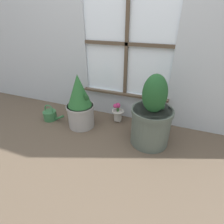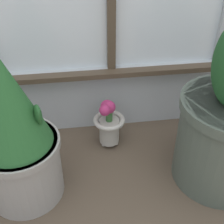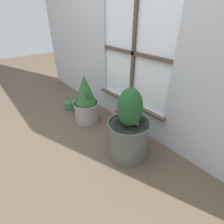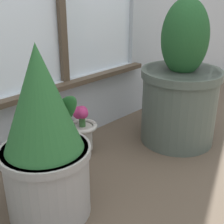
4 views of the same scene
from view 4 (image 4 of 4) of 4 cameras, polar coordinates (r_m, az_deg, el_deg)
The scene contains 4 objects.
ground_plane at distance 1.34m, azimuth 9.67°, elevation -13.79°, with size 10.00×10.00×0.00m, color brown.
potted_plant_left at distance 1.08m, azimuth -12.27°, elevation -5.17°, with size 0.31×0.31×0.63m.
potted_plant_right at distance 1.61m, azimuth 12.40°, elevation 4.27°, with size 0.40×0.40×0.72m.
flower_vase at distance 1.52m, azimuth -5.46°, elevation -2.99°, with size 0.15×0.15×0.25m.
Camera 4 is at (-0.91, -0.57, 0.80)m, focal length 50.00 mm.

